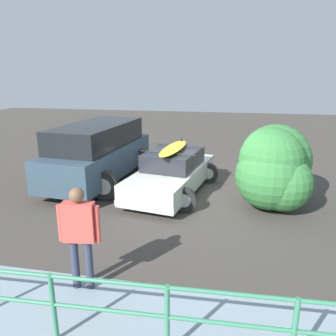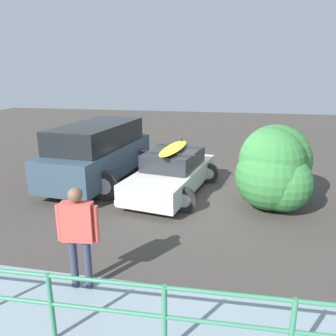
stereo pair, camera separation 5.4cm
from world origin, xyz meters
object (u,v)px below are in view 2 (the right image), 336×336
(suv_car, at_px, (99,152))
(bush_near_left, at_px, (273,166))
(sedan_car, at_px, (172,172))
(person_bystander, at_px, (78,229))

(suv_car, bearing_deg, bush_near_left, 168.88)
(sedan_car, bearing_deg, bush_near_left, 168.66)
(person_bystander, bearing_deg, bush_near_left, -128.76)
(bush_near_left, bearing_deg, sedan_car, -11.34)
(sedan_car, relative_size, suv_car, 0.86)
(bush_near_left, bearing_deg, person_bystander, 51.24)
(suv_car, distance_m, bush_near_left, 5.61)
(sedan_car, distance_m, suv_car, 2.69)
(sedan_car, bearing_deg, suv_car, -10.88)
(suv_car, height_order, person_bystander, suv_car)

